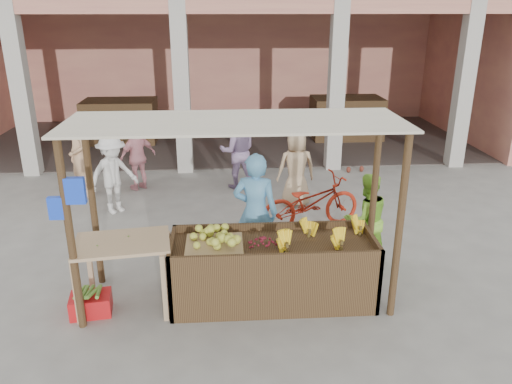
{
  "coord_description": "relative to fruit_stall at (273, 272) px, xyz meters",
  "views": [
    {
      "loc": [
        -0.1,
        -5.68,
        3.63
      ],
      "look_at": [
        0.37,
        1.2,
        1.07
      ],
      "focal_mm": 35.0,
      "sensor_mm": 36.0,
      "label": 1
    }
  ],
  "objects": [
    {
      "name": "ground",
      "position": [
        -0.5,
        0.0,
        -0.4
      ],
      "size": [
        60.0,
        60.0,
        0.0
      ],
      "primitive_type": "plane",
      "color": "slate",
      "rests_on": "ground"
    },
    {
      "name": "market_building",
      "position": [
        -0.45,
        8.93,
        2.3
      ],
      "size": [
        14.4,
        6.4,
        4.2
      ],
      "color": "tan",
      "rests_on": "ground"
    },
    {
      "name": "fruit_stall",
      "position": [
        0.0,
        0.0,
        0.0
      ],
      "size": [
        2.6,
        0.95,
        0.8
      ],
      "primitive_type": "cube",
      "color": "#513B20",
      "rests_on": "ground"
    },
    {
      "name": "stall_awning",
      "position": [
        -0.51,
        0.06,
        1.58
      ],
      "size": [
        4.09,
        1.35,
        2.39
      ],
      "color": "#513B20",
      "rests_on": "ground"
    },
    {
      "name": "banana_heap",
      "position": [
        0.63,
        -0.01,
        0.51
      ],
      "size": [
        1.18,
        0.64,
        0.21
      ],
      "primitive_type": null,
      "color": "yellow",
      "rests_on": "fruit_stall"
    },
    {
      "name": "melon_tray",
      "position": [
        -0.74,
        -0.04,
        0.49
      ],
      "size": [
        0.71,
        0.62,
        0.19
      ],
      "color": "#9D7E51",
      "rests_on": "fruit_stall"
    },
    {
      "name": "berry_heap",
      "position": [
        -0.13,
        -0.04,
        0.47
      ],
      "size": [
        0.43,
        0.35,
        0.14
      ],
      "primitive_type": "ellipsoid",
      "color": "maroon",
      "rests_on": "fruit_stall"
    },
    {
      "name": "side_table",
      "position": [
        -1.87,
        -0.05,
        0.38
      ],
      "size": [
        1.24,
        0.91,
        0.93
      ],
      "rotation": [
        0.0,
        0.0,
        0.13
      ],
      "color": "tan",
      "rests_on": "ground"
    },
    {
      "name": "papaya_pile",
      "position": [
        -1.87,
        -0.05,
        0.64
      ],
      "size": [
        0.77,
        0.44,
        0.22
      ],
      "primitive_type": null,
      "color": "#458E2E",
      "rests_on": "side_table"
    },
    {
      "name": "red_crate",
      "position": [
        -2.31,
        -0.17,
        -0.27
      ],
      "size": [
        0.54,
        0.42,
        0.26
      ],
      "primitive_type": "cube",
      "rotation": [
        0.0,
        0.0,
        0.13
      ],
      "color": "red",
      "rests_on": "ground"
    },
    {
      "name": "plantain_bundle",
      "position": [
        -2.31,
        -0.17,
        -0.1
      ],
      "size": [
        0.38,
        0.27,
        0.08
      ],
      "primitive_type": null,
      "color": "#609335",
      "rests_on": "red_crate"
    },
    {
      "name": "produce_sacks",
      "position": [
        2.47,
        5.27,
        -0.12
      ],
      "size": [
        0.73,
        0.45,
        0.55
      ],
      "color": "maroon",
      "rests_on": "ground"
    },
    {
      "name": "vendor_blue",
      "position": [
        -0.17,
        0.86,
        0.54
      ],
      "size": [
        0.8,
        0.66,
        1.88
      ],
      "primitive_type": "imported",
      "rotation": [
        0.0,
        0.0,
        2.92
      ],
      "color": "#579CCA",
      "rests_on": "ground"
    },
    {
      "name": "vendor_green",
      "position": [
        1.46,
        0.92,
        0.34
      ],
      "size": [
        0.78,
        0.55,
        1.49
      ],
      "primitive_type": "imported",
      "rotation": [
        0.0,
        0.0,
        3.34
      ],
      "color": "#85C934",
      "rests_on": "ground"
    },
    {
      "name": "motorcycle",
      "position": [
        0.88,
        2.23,
        0.09
      ],
      "size": [
        1.14,
        2.0,
        0.99
      ],
      "primitive_type": "imported",
      "rotation": [
        0.0,
        0.0,
        1.85
      ],
      "color": "#AA2512",
      "rests_on": "ground"
    },
    {
      "name": "shopper_a",
      "position": [
        -2.64,
        3.19,
        0.4
      ],
      "size": [
        1.12,
        1.06,
        1.6
      ],
      "primitive_type": "imported",
      "rotation": [
        0.0,
        0.0,
        0.7
      ],
      "color": "silver",
      "rests_on": "ground"
    },
    {
      "name": "shopper_b",
      "position": [
        -2.39,
        4.45,
        0.35
      ],
      "size": [
        0.98,
        0.92,
        1.51
      ],
      "primitive_type": "imported",
      "rotation": [
        0.0,
        0.0,
        3.82
      ],
      "color": "pink",
      "rests_on": "ground"
    },
    {
      "name": "shopper_c",
      "position": [
        0.78,
        3.32,
        0.43
      ],
      "size": [
        0.84,
        0.59,
        1.66
      ],
      "primitive_type": "imported",
      "rotation": [
        0.0,
        0.0,
        3.23
      ],
      "color": "tan",
      "rests_on": "ground"
    },
    {
      "name": "shopper_e",
      "position": [
        -3.48,
        4.09,
        0.46
      ],
      "size": [
        0.76,
        0.8,
        1.71
      ],
      "primitive_type": "imported",
      "rotation": [
        0.0,
        0.0,
        -0.96
      ],
      "color": "tan",
      "rests_on": "ground"
    },
    {
      "name": "shopper_f",
      "position": [
        -0.3,
        4.43,
        0.47
      ],
      "size": [
        0.86,
        0.52,
        1.74
      ],
      "primitive_type": "imported",
      "rotation": [
        0.0,
        0.0,
        3.18
      ],
      "color": "gray",
      "rests_on": "ground"
    }
  ]
}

